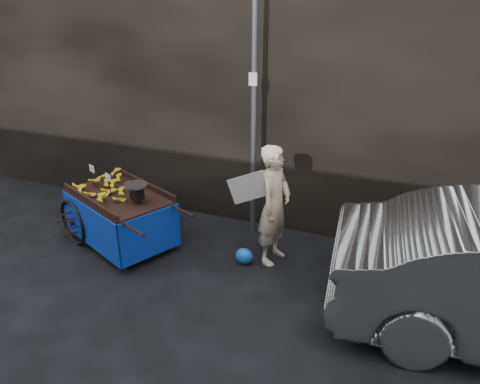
% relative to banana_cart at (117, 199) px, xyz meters
% --- Properties ---
extents(ground, '(80.00, 80.00, 0.00)m').
position_rel_banana_cart_xyz_m(ground, '(1.42, -0.24, -0.72)').
color(ground, black).
rests_on(ground, ground).
extents(building_wall, '(13.50, 2.00, 5.00)m').
position_rel_banana_cart_xyz_m(building_wall, '(1.82, 2.36, 1.78)').
color(building_wall, black).
rests_on(building_wall, ground).
extents(street_pole, '(0.12, 0.10, 4.00)m').
position_rel_banana_cart_xyz_m(street_pole, '(1.72, 1.06, 1.29)').
color(street_pole, slate).
rests_on(street_pole, ground).
extents(banana_cart, '(2.35, 1.75, 1.17)m').
position_rel_banana_cart_xyz_m(banana_cart, '(0.00, 0.00, 0.00)').
color(banana_cart, black).
rests_on(banana_cart, ground).
extents(vendor, '(0.82, 0.67, 1.69)m').
position_rel_banana_cart_xyz_m(vendor, '(2.28, 0.40, 0.13)').
color(vendor, beige).
rests_on(vendor, ground).
extents(plastic_bag, '(0.26, 0.21, 0.23)m').
position_rel_banana_cart_xyz_m(plastic_bag, '(1.95, 0.13, -0.60)').
color(plastic_bag, blue).
rests_on(plastic_bag, ground).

